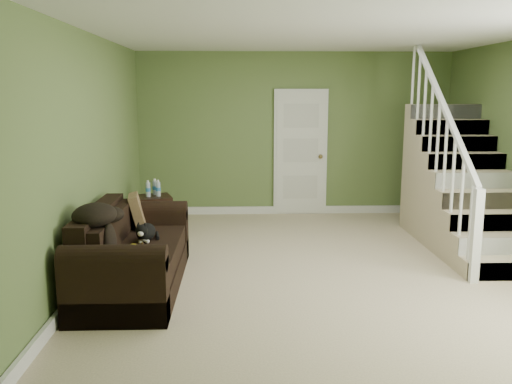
{
  "coord_description": "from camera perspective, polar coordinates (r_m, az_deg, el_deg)",
  "views": [
    {
      "loc": [
        -0.92,
        -5.97,
        1.97
      ],
      "look_at": [
        -0.71,
        0.08,
        0.85
      ],
      "focal_mm": 38.0,
      "sensor_mm": 36.0,
      "label": 1
    }
  ],
  "objects": [
    {
      "name": "wall_back",
      "position": [
        8.79,
        4.05,
        6.08
      ],
      "size": [
        5.0,
        0.04,
        2.6
      ],
      "primitive_type": "cube",
      "color": "#617A41",
      "rests_on": "floor"
    },
    {
      "name": "floor",
      "position": [
        6.35,
        6.49,
        -7.66
      ],
      "size": [
        5.0,
        5.5,
        0.01
      ],
      "primitive_type": "cube",
      "color": "tan",
      "rests_on": "ground"
    },
    {
      "name": "baseboard_back",
      "position": [
        8.94,
        3.97,
        -1.88
      ],
      "size": [
        5.0,
        0.04,
        0.12
      ],
      "primitive_type": "cube",
      "color": "white",
      "rests_on": "floor"
    },
    {
      "name": "banana",
      "position": [
        5.44,
        -12.51,
        -5.69
      ],
      "size": [
        0.18,
        0.2,
        0.06
      ],
      "primitive_type": "ellipsoid",
      "rotation": [
        0.0,
        0.0,
        0.69
      ],
      "color": "yellow",
      "rests_on": "sofa"
    },
    {
      "name": "staircase",
      "position": [
        7.64,
        20.48,
        -0.21
      ],
      "size": [
        1.0,
        2.51,
        2.82
      ],
      "color": "tan",
      "rests_on": "floor"
    },
    {
      "name": "side_table",
      "position": [
        7.76,
        -10.62,
        -2.28
      ],
      "size": [
        0.56,
        0.56,
        0.77
      ],
      "rotation": [
        0.0,
        0.0,
        0.29
      ],
      "color": "black",
      "rests_on": "floor"
    },
    {
      "name": "wall_left",
      "position": [
        6.21,
        -16.76,
        3.84
      ],
      "size": [
        0.04,
        5.5,
        2.6
      ],
      "primitive_type": "cube",
      "color": "#617A41",
      "rests_on": "floor"
    },
    {
      "name": "ceiling",
      "position": [
        6.07,
        7.02,
        16.36
      ],
      "size": [
        5.0,
        5.5,
        0.01
      ],
      "primitive_type": "cube",
      "color": "white",
      "rests_on": "wall_back"
    },
    {
      "name": "wall_front",
      "position": [
        3.41,
        13.68,
        -1.14
      ],
      "size": [
        5.0,
        0.04,
        2.6
      ],
      "primitive_type": "cube",
      "color": "#617A41",
      "rests_on": "floor"
    },
    {
      "name": "door",
      "position": [
        8.79,
        4.71,
        4.14
      ],
      "size": [
        0.86,
        0.12,
        2.02
      ],
      "color": "white",
      "rests_on": "floor"
    },
    {
      "name": "cat",
      "position": [
        5.73,
        -11.53,
        -4.18
      ],
      "size": [
        0.23,
        0.5,
        0.24
      ],
      "rotation": [
        0.0,
        0.0,
        -0.08
      ],
      "color": "black",
      "rests_on": "sofa"
    },
    {
      "name": "throw_blanket",
      "position": [
        5.2,
        -16.63,
        -2.33
      ],
      "size": [
        0.54,
        0.62,
        0.21
      ],
      "primitive_type": "ellipsoid",
      "rotation": [
        0.0,
        0.0,
        0.35
      ],
      "color": "black",
      "rests_on": "sofa"
    },
    {
      "name": "throw_pillow",
      "position": [
        6.3,
        -12.35,
        -2.07
      ],
      "size": [
        0.26,
        0.43,
        0.42
      ],
      "primitive_type": "cube",
      "rotation": [
        0.0,
        -0.24,
        0.16
      ],
      "color": "#4D361F",
      "rests_on": "sofa"
    },
    {
      "name": "sofa",
      "position": [
        5.7,
        -13.08,
        -6.69
      ],
      "size": [
        0.9,
        2.09,
        0.83
      ],
      "color": "black",
      "rests_on": "floor"
    },
    {
      "name": "baseboard_left",
      "position": [
        6.46,
        -15.92,
        -7.15
      ],
      "size": [
        0.04,
        5.5,
        0.12
      ],
      "primitive_type": "cube",
      "color": "white",
      "rests_on": "floor"
    }
  ]
}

